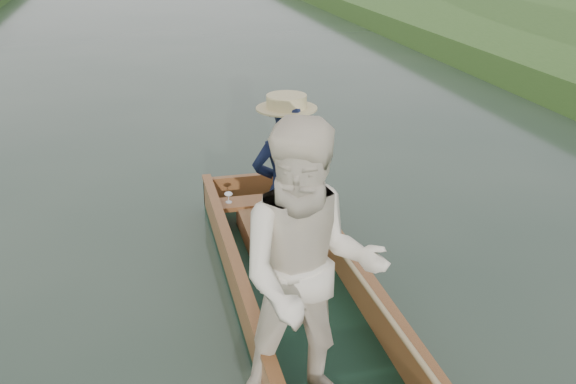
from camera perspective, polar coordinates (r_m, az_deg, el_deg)
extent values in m
plane|color=#283D30|center=(5.54, 1.49, -11.47)|extent=(120.00, 120.00, 0.00)
cube|color=black|center=(5.52, 1.50, -11.12)|extent=(1.10, 5.00, 0.08)
cube|color=#9C5F30|center=(5.32, -3.87, -10.05)|extent=(0.08, 5.00, 0.32)
cube|color=#9C5F30|center=(5.55, 6.67, -8.65)|extent=(0.08, 5.00, 0.32)
cube|color=#9C5F30|center=(7.55, -3.34, 0.41)|extent=(1.10, 0.08, 0.32)
cube|color=#9C5F30|center=(5.23, -3.92, -8.40)|extent=(0.10, 5.00, 0.04)
cube|color=#9C5F30|center=(5.46, 6.76, -7.04)|extent=(0.10, 5.00, 0.04)
cube|color=#9C5F30|center=(7.02, -2.51, -0.85)|extent=(0.94, 0.30, 0.05)
imported|color=#111938|center=(5.69, -0.12, 0.03)|extent=(0.62, 0.41, 1.67)
cylinder|color=beige|center=(5.43, -0.13, 7.81)|extent=(0.52, 0.52, 0.12)
imported|color=white|center=(4.03, 1.93, -7.42)|extent=(1.09, 0.91, 2.04)
cube|color=maroon|center=(6.67, -0.39, -3.21)|extent=(0.85, 0.90, 0.22)
sphere|color=tan|center=(6.55, 2.05, -1.67)|extent=(0.19, 0.19, 0.19)
sphere|color=tan|center=(6.49, 2.09, -0.57)|extent=(0.14, 0.14, 0.14)
sphere|color=tan|center=(6.45, 1.65, -0.12)|extent=(0.05, 0.05, 0.05)
sphere|color=tan|center=(6.48, 2.54, -0.03)|extent=(0.05, 0.05, 0.05)
sphere|color=tan|center=(6.44, 2.22, -0.88)|extent=(0.06, 0.06, 0.06)
sphere|color=tan|center=(6.50, 1.38, -1.58)|extent=(0.07, 0.07, 0.07)
sphere|color=tan|center=(6.55, 2.81, -1.44)|extent=(0.07, 0.07, 0.07)
sphere|color=tan|center=(6.55, 1.71, -2.44)|extent=(0.08, 0.08, 0.08)
sphere|color=tan|center=(6.57, 2.50, -2.36)|extent=(0.08, 0.08, 0.08)
cylinder|color=silver|center=(6.96, -5.29, -0.89)|extent=(0.07, 0.07, 0.01)
cylinder|color=silver|center=(6.94, -5.30, -0.59)|extent=(0.01, 0.01, 0.08)
ellipsoid|color=silver|center=(6.92, -5.31, -0.17)|extent=(0.09, 0.09, 0.05)
cylinder|color=tan|center=(5.06, 7.62, -9.15)|extent=(0.04, 3.95, 0.18)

